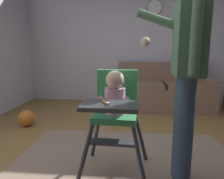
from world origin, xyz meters
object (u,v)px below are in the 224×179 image
Objects in this scene: high_chair at (115,104)px; wall_clock at (155,7)px; couch at (163,91)px; toy_ball at (27,118)px; adult_standing at (186,71)px.

wall_clock is at bearing 171.09° from high_chair.
couch is 5.64× the size of wall_clock.
wall_clock is at bearing 40.58° from toy_ball.
couch is at bearing 164.75° from high_chair.
couch is 1.88× the size of high_chair.
wall_clock is at bearing -160.43° from couch.
toy_ball is at bearing -60.58° from couch.
couch is 1.69m from wall_clock.
couch is 2.41m from high_chair.
high_chair is 3.10m from wall_clock.
adult_standing is at bearing -30.07° from toy_ball.
adult_standing is 2.38m from toy_ball.
high_chair reaches higher than toy_ball.
toy_ball is at bearing -139.42° from wall_clock.
couch is at bearing -90.33° from adult_standing.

